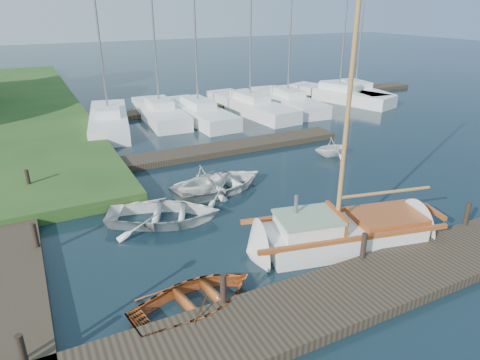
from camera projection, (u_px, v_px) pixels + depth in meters
name	position (u px, v px, depth m)	size (l,w,h in m)	color
ground	(240.00, 209.00, 16.18)	(160.00, 160.00, 0.00)	black
near_dock	(344.00, 295.00, 11.19)	(18.00, 2.20, 0.30)	#2F241A
left_dock	(2.00, 230.00, 14.43)	(2.20, 18.00, 0.30)	#2F241A
far_dock	(218.00, 149.00, 22.32)	(14.00, 1.60, 0.30)	#2F241A
pontoon	(261.00, 101.00, 33.48)	(30.00, 1.60, 0.30)	#2F241A
mooring_post_0	(22.00, 351.00, 8.66)	(0.16, 0.16, 0.80)	black
mooring_post_1	(223.00, 289.00, 10.54)	(0.16, 0.16, 0.80)	black
mooring_post_2	(364.00, 246.00, 12.43)	(0.16, 0.16, 0.80)	black
mooring_post_3	(467.00, 214.00, 14.31)	(0.16, 0.16, 0.80)	black
mooring_post_4	(35.00, 235.00, 12.99)	(0.16, 0.16, 0.80)	black
mooring_post_5	(28.00, 179.00, 17.11)	(0.16, 0.16, 0.80)	black
sailboat	(346.00, 234.00, 13.74)	(7.40, 3.42, 9.83)	white
dinghy	(196.00, 297.00, 10.82)	(2.43, 3.40, 0.70)	#97340F
tender_a	(163.00, 211.00, 15.09)	(2.86, 4.01, 0.83)	white
tender_b	(205.00, 179.00, 17.21)	(2.24, 2.60, 1.37)	white
tender_c	(219.00, 182.00, 17.60)	(2.91, 4.07, 0.84)	white
tender_d	(333.00, 146.00, 21.69)	(1.74, 2.01, 1.06)	white
marina_boat_0	(109.00, 119.00, 26.52)	(3.73, 8.67, 9.96)	white
marina_boat_1	(160.00, 111.00, 28.36)	(2.53, 7.65, 9.59)	white
marina_boat_2	(198.00, 111.00, 28.37)	(2.59, 8.17, 11.06)	white
marina_boat_3	(250.00, 104.00, 30.30)	(2.94, 9.26, 12.53)	white
marina_boat_4	(287.00, 100.00, 31.69)	(2.88, 8.63, 10.78)	white
marina_boat_5	(339.00, 94.00, 33.87)	(4.71, 9.02, 10.50)	white
marina_boat_6	(355.00, 91.00, 34.89)	(3.09, 7.73, 10.17)	white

